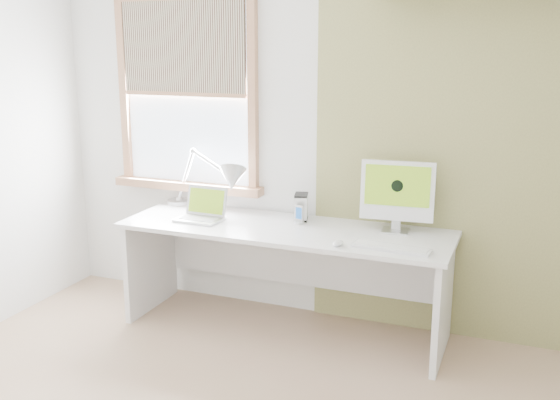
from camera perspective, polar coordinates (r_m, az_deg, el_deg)
The scene contains 11 objects.
room at distance 2.87m, azimuth -7.76°, elevation 1.12°, with size 4.04×3.54×2.64m.
accent_wall at distance 4.24m, azimuth 16.29°, elevation 4.83°, with size 2.00×0.02×2.60m, color olive.
window at distance 4.80m, azimuth -8.31°, elevation 9.19°, with size 1.20×0.14×1.42m.
desk at distance 4.38m, azimuth 0.70°, elevation -4.65°, with size 2.20×0.70×0.73m.
desk_lamp at distance 4.60m, azimuth -5.20°, elevation 1.69°, with size 0.75×0.39×0.44m.
laptop at distance 4.47m, azimuth -6.87°, elevation -1.02°, with size 0.32×0.26×0.22m.
phone_dock at distance 4.33m, azimuth 1.70°, elevation -1.64°, with size 0.08×0.08×0.13m.
external_drive at distance 4.42m, azimuth 1.88°, elevation -0.61°, with size 0.12×0.16×0.18m.
imac at distance 4.18m, azimuth 10.32°, elevation 0.67°, with size 0.47×0.17×0.46m.
keyboard at distance 3.87m, azimuth 9.79°, elevation -4.16°, with size 0.48×0.17×0.02m.
mouse at distance 3.90m, azimuth 5.14°, elevation -3.80°, with size 0.06×0.10×0.03m, color white.
Camera 1 is at (1.38, -2.43, 1.93)m, focal length 41.43 mm.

